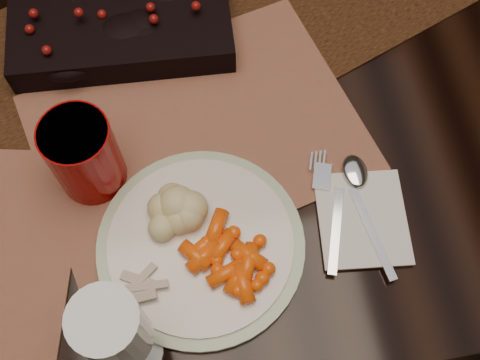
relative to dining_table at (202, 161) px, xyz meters
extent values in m
plane|color=black|center=(0.00, 0.00, -0.38)|extent=(5.00, 5.00, 0.00)
cube|color=black|center=(0.00, 0.00, 0.00)|extent=(1.80, 1.00, 0.75)
cube|color=black|center=(-0.05, 0.01, 0.38)|extent=(1.85, 1.03, 0.00)
cube|color=brown|center=(-0.01, -0.14, 0.38)|extent=(0.51, 0.42, 0.00)
cylinder|color=silver|center=(-0.03, -0.31, 0.39)|extent=(0.30, 0.30, 0.01)
cube|color=white|center=(0.19, -0.31, 0.38)|extent=(0.13, 0.15, 0.00)
cylinder|color=#890200|center=(-0.15, -0.18, 0.44)|extent=(0.10, 0.10, 0.12)
camera|label=1|loc=(-0.02, -0.55, 1.12)|focal=45.00mm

